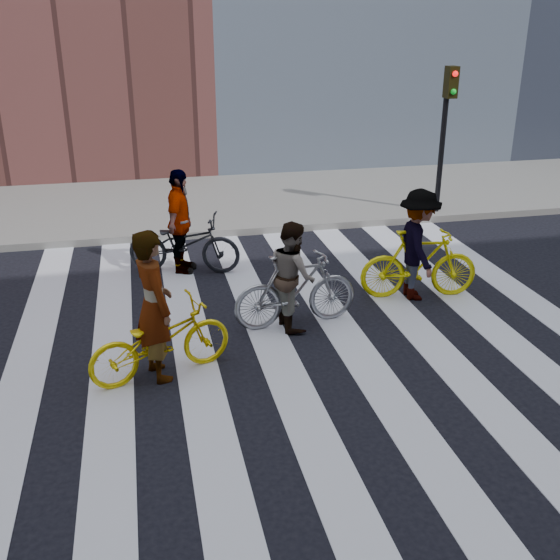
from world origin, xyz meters
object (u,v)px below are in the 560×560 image
object	(u,v)px
bike_yellow_right	(419,264)
bike_dark_rear	(184,244)
bike_silver_mid	(296,290)
rider_rear	(180,222)
rider_mid	(292,275)
rider_left	(154,306)
bike_yellow_left	(160,341)
rider_right	(418,245)
traffic_signal	(446,117)

from	to	relation	value
bike_yellow_right	bike_dark_rear	world-z (taller)	bike_yellow_right
bike_silver_mid	rider_rear	size ratio (longest dim) A/B	1.01
rider_mid	rider_left	bearing A→B (deg)	111.78
bike_yellow_left	rider_right	xyz separation A→B (m)	(4.17, 1.65, 0.41)
bike_dark_rear	rider_right	size ratio (longest dim) A/B	1.11
bike_yellow_left	rider_right	world-z (taller)	rider_right
bike_dark_rear	rider_right	world-z (taller)	rider_right
bike_yellow_left	bike_yellow_right	bearing A→B (deg)	-86.83
rider_left	rider_rear	distance (m)	3.68
bike_dark_rear	rider_mid	bearing A→B (deg)	-134.29
bike_yellow_right	rider_mid	size ratio (longest dim) A/B	1.19
bike_yellow_left	bike_yellow_right	xyz separation A→B (m)	(4.22, 1.65, 0.08)
bike_silver_mid	rider_left	size ratio (longest dim) A/B	0.96
rider_mid	rider_rear	xyz separation A→B (m)	(-1.42, 2.57, 0.13)
traffic_signal	bike_dark_rear	size ratio (longest dim) A/B	1.65
bike_silver_mid	rider_left	xyz separation A→B (m)	(-2.07, -1.06, 0.42)
bike_yellow_left	rider_right	size ratio (longest dim) A/B	1.04
rider_left	rider_mid	bearing A→B (deg)	-80.53
bike_yellow_right	rider_rear	size ratio (longest dim) A/B	1.02
bike_yellow_right	rider_right	size ratio (longest dim) A/B	1.06
bike_dark_rear	rider_mid	xyz separation A→B (m)	(1.37, -2.57, 0.28)
bike_dark_rear	rider_rear	world-z (taller)	rider_rear
rider_rear	rider_right	bearing A→B (deg)	-101.04
rider_left	bike_yellow_right	bearing A→B (deg)	-87.06
bike_silver_mid	rider_rear	xyz separation A→B (m)	(-1.47, 2.57, 0.37)
bike_yellow_left	rider_left	distance (m)	0.49
rider_mid	bike_yellow_left	bearing A→B (deg)	112.37
bike_silver_mid	rider_left	bearing A→B (deg)	111.20
rider_mid	traffic_signal	bearing A→B (deg)	-49.90
bike_dark_rear	rider_left	size ratio (longest dim) A/B	1.02
bike_dark_rear	rider_left	distance (m)	3.72
rider_left	rider_mid	world-z (taller)	rider_left
bike_silver_mid	rider_left	distance (m)	2.36
bike_yellow_left	rider_rear	bearing A→B (deg)	-26.75
bike_yellow_left	bike_dark_rear	distance (m)	3.68
rider_mid	bike_dark_rear	bearing A→B (deg)	22.21
traffic_signal	rider_left	xyz separation A→B (m)	(-6.55, -5.75, -1.30)
bike_yellow_left	bike_dark_rear	xyz separation A→B (m)	(0.60, 3.63, 0.04)
traffic_signal	bike_yellow_left	world-z (taller)	traffic_signal
traffic_signal	bike_dark_rear	distance (m)	6.51
bike_dark_rear	traffic_signal	bearing A→B (deg)	-52.70
bike_dark_rear	bike_silver_mid	bearing A→B (deg)	-133.43
traffic_signal	bike_yellow_right	distance (m)	4.98
bike_dark_rear	bike_yellow_right	bearing A→B (deg)	-101.04
bike_yellow_left	rider_right	distance (m)	4.51
bike_dark_rear	rider_mid	size ratio (longest dim) A/B	1.25
traffic_signal	bike_dark_rear	xyz separation A→B (m)	(-5.90, -2.11, -1.75)
bike_yellow_right	rider_rear	bearing A→B (deg)	69.39
bike_yellow_right	rider_rear	distance (m)	4.19
bike_silver_mid	traffic_signal	bearing A→B (deg)	-49.59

